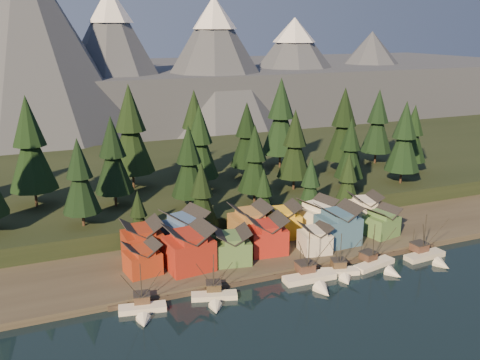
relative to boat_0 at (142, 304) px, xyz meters
name	(u,v)px	position (x,y,z in m)	size (l,w,h in m)	color
ground	(326,307)	(33.92, -11.40, -2.05)	(500.00, 500.00, 0.00)	black
shore_strip	(246,233)	(33.92, 28.60, -1.30)	(400.00, 50.00, 1.50)	#332E25
hillside	(189,177)	(33.92, 78.60, 0.95)	(420.00, 100.00, 6.00)	black
dock	(287,270)	(33.92, 5.10, -1.55)	(80.00, 4.00, 1.00)	#443931
mountain_ridge	(111,79)	(29.72, 202.19, 24.01)	(560.00, 190.00, 90.00)	#494E5E
boat_0	(142,304)	(0.00, 0.00, 0.00)	(9.74, 10.31, 10.83)	silver
boat_1	(214,292)	(14.46, -0.67, -0.13)	(9.95, 10.37, 10.45)	silver
boat_3	(313,273)	(36.60, -1.50, 0.26)	(12.13, 13.15, 12.77)	white
boat_4	(342,267)	(44.34, -0.88, 0.01)	(8.93, 9.43, 10.49)	white
boat_5	(379,260)	(54.13, -1.07, -0.03)	(11.29, 11.92, 11.29)	silver
boat_6	(429,251)	(67.88, -1.75, 0.22)	(10.82, 11.65, 12.08)	beige
house_front_0	(142,257)	(3.38, 14.25, 3.18)	(8.00, 7.68, 7.09)	maroon
house_front_1	(189,246)	(13.38, 12.70, 4.71)	(10.55, 10.21, 10.02)	maroon
house_front_2	(232,245)	(23.39, 12.41, 3.58)	(9.38, 9.43, 7.86)	#486E3B
house_front_3	(266,234)	(32.98, 14.26, 4.10)	(9.46, 9.10, 8.85)	maroon
house_front_4	(315,237)	(43.76, 10.09, 3.04)	(7.55, 8.01, 6.82)	silver
house_front_5	(338,224)	(51.48, 12.23, 4.63)	(9.52, 8.69, 9.85)	#355D7F
house_front_6	(382,221)	(64.74, 12.44, 3.36)	(8.73, 8.42, 7.45)	#4D7941
house_back_0	(142,239)	(5.02, 21.38, 4.33)	(8.72, 8.38, 9.29)	maroon
house_back_1	(185,230)	(15.54, 22.43, 4.74)	(10.97, 11.05, 10.07)	#3C598E
house_back_2	(250,222)	(31.88, 21.40, 4.57)	(9.32, 8.59, 9.74)	olive
house_back_3	(281,219)	(40.69, 21.53, 4.06)	(9.58, 8.77, 8.78)	yellow
house_back_4	(317,214)	(50.85, 21.05, 4.13)	(9.64, 9.39, 8.92)	white
house_back_5	(365,209)	(65.25, 20.58, 3.97)	(9.04, 9.11, 8.62)	silver
tree_hill_1	(30,147)	(-16.08, 56.60, 20.52)	(13.01, 13.01, 30.30)	#332319
tree_hill_2	(80,179)	(-6.08, 36.60, 16.01)	(9.47, 9.47, 22.06)	#332319
tree_hill_3	(113,158)	(3.92, 48.60, 17.54)	(10.67, 10.67, 24.86)	#332319
tree_hill_4	(131,132)	(11.92, 63.60, 21.10)	(13.46, 13.46, 31.36)	#332319
tree_hill_5	(189,164)	(21.92, 38.60, 16.42)	(9.80, 9.80, 22.82)	#332319
tree_hill_6	(200,144)	(29.92, 53.60, 17.99)	(11.02, 11.02, 25.68)	#332319
tree_hill_7	(255,161)	(39.92, 36.60, 15.98)	(9.45, 9.45, 22.01)	#332319
tree_hill_8	(247,137)	(47.92, 60.60, 17.38)	(10.55, 10.55, 24.57)	#332319
tree_hill_9	(295,146)	(55.92, 43.60, 17.14)	(10.36, 10.36, 24.12)	#332319
tree_hill_10	(281,119)	(63.92, 68.60, 20.80)	(13.22, 13.22, 30.81)	#332319
tree_hill_11	(350,150)	(71.92, 38.60, 15.63)	(9.17, 9.17, 21.36)	#332319
tree_hill_12	(344,127)	(79.92, 54.60, 19.46)	(12.18, 12.18, 28.37)	#332319
tree_hill_13	(404,139)	(89.92, 36.60, 18.01)	(11.04, 11.04, 25.71)	#332319
tree_hill_14	(378,123)	(97.92, 60.60, 18.35)	(11.31, 11.31, 26.35)	#332319
tree_hill_15	(195,129)	(33.92, 70.60, 19.19)	(11.97, 11.97, 27.88)	#332319
tree_hill_17	(413,135)	(101.92, 46.60, 16.31)	(9.71, 9.71, 22.62)	#332319
tree_shore_0	(139,217)	(5.92, 28.60, 7.35)	(6.21, 6.21, 14.46)	#332319
tree_shore_1	(202,197)	(21.92, 28.60, 10.31)	(8.53, 8.53, 19.87)	#332319
tree_shore_2	(264,196)	(38.92, 28.60, 8.44)	(7.06, 7.06, 16.45)	#332319
tree_shore_3	(310,187)	(52.92, 28.60, 9.37)	(7.80, 7.80, 18.16)	#332319
tree_shore_4	(348,182)	(64.92, 28.60, 9.40)	(7.82, 7.82, 18.21)	#332319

